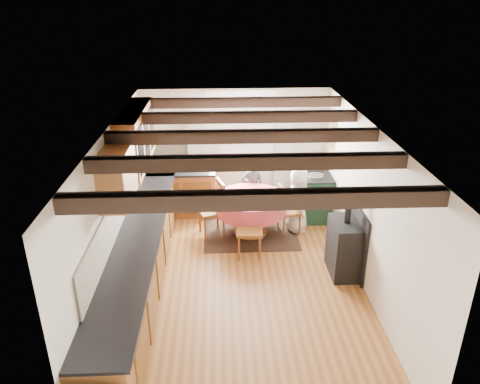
{
  "coord_description": "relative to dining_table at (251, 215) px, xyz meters",
  "views": [
    {
      "loc": [
        -0.31,
        -5.82,
        4.08
      ],
      "look_at": [
        0.0,
        0.8,
        1.15
      ],
      "focal_mm": 34.25,
      "sensor_mm": 36.0,
      "label": 1
    }
  ],
  "objects": [
    {
      "name": "canister_wide",
      "position": [
        -1.23,
        1.06,
        0.64
      ],
      "size": [
        0.17,
        0.17,
        0.19
      ],
      "primitive_type": "cylinder",
      "color": "#262628",
      "rests_on": "worktop_back"
    },
    {
      "name": "bowl_b",
      "position": [
        0.22,
        0.12,
        0.4
      ],
      "size": [
        0.24,
        0.24,
        0.06
      ],
      "primitive_type": "imported",
      "rotation": [
        0.0,
        0.0,
        0.33
      ],
      "color": "silver",
      "rests_on": "dining_table"
    },
    {
      "name": "chair_left",
      "position": [
        -0.7,
        0.0,
        0.14
      ],
      "size": [
        0.57,
        0.56,
        1.04
      ],
      "primitive_type": null,
      "rotation": [
        0.0,
        0.0,
        -1.28
      ],
      "color": "brown",
      "rests_on": "floor"
    },
    {
      "name": "aga_range",
      "position": [
        1.25,
        0.73,
        0.08
      ],
      "size": [
        0.63,
        0.98,
        0.9
      ],
      "primitive_type": null,
      "color": "#173825",
      "rests_on": "floor"
    },
    {
      "name": "wall_front",
      "position": [
        -0.22,
        -4.25,
        0.83
      ],
      "size": [
        3.6,
        0.0,
        2.4
      ],
      "primitive_type": "cube",
      "color": "silver",
      "rests_on": "ground"
    },
    {
      "name": "base_cabinet_back",
      "position": [
        -1.27,
        0.95,
        0.07
      ],
      "size": [
        1.3,
        0.6,
        0.88
      ],
      "primitive_type": "cube",
      "color": "#9A582F",
      "rests_on": "floor"
    },
    {
      "name": "wall_picture",
      "position": [
        1.55,
        0.8,
        1.33
      ],
      "size": [
        0.04,
        0.5,
        0.6
      ],
      "primitive_type": "cube",
      "color": "gold",
      "rests_on": "wall_right"
    },
    {
      "name": "child_far",
      "position": [
        0.08,
        0.72,
        0.22
      ],
      "size": [
        0.46,
        0.32,
        1.19
      ],
      "primitive_type": "imported",
      "rotation": [
        0.0,
        0.0,
        3.23
      ],
      "color": "#35373E",
      "rests_on": "floor"
    },
    {
      "name": "canister_tall",
      "position": [
        -1.51,
        0.96,
        0.66
      ],
      "size": [
        0.13,
        0.13,
        0.23
      ],
      "primitive_type": "cylinder",
      "color": "#262628",
      "rests_on": "worktop_back"
    },
    {
      "name": "wall_cabinet_glass",
      "position": [
        -1.85,
        -0.3,
        1.58
      ],
      "size": [
        0.34,
        1.8,
        0.9
      ],
      "primitive_type": "cube",
      "color": "#9A582F",
      "rests_on": "wall_left"
    },
    {
      "name": "chair_near",
      "position": [
        -0.07,
        -0.73,
        0.12
      ],
      "size": [
        0.45,
        0.47,
        0.99
      ],
      "primitive_type": null,
      "rotation": [
        0.0,
        0.0,
        -0.06
      ],
      "color": "brown",
      "rests_on": "floor"
    },
    {
      "name": "worktop_left",
      "position": [
        -1.7,
        -1.5,
        0.53
      ],
      "size": [
        0.64,
        5.3,
        0.04
      ],
      "primitive_type": "cube",
      "color": "black",
      "rests_on": "base_cabinet_left"
    },
    {
      "name": "beam_d",
      "position": [
        -0.22,
        -0.5,
        1.94
      ],
      "size": [
        3.6,
        0.16,
        0.16
      ],
      "primitive_type": "cube",
      "color": "black",
      "rests_on": "ceiling"
    },
    {
      "name": "beam_b",
      "position": [
        -0.22,
        -2.5,
        1.94
      ],
      "size": [
        3.6,
        0.16,
        0.16
      ],
      "primitive_type": "cube",
      "color": "black",
      "rests_on": "ceiling"
    },
    {
      "name": "splash_left",
      "position": [
        -2.0,
        -1.2,
        0.83
      ],
      "size": [
        0.02,
        4.5,
        0.55
      ],
      "primitive_type": "cube",
      "color": "beige",
      "rests_on": "wall_left"
    },
    {
      "name": "dining_table",
      "position": [
        0.0,
        0.0,
        0.0
      ],
      "size": [
        1.24,
        1.24,
        0.75
      ],
      "primitive_type": null,
      "color": "#B93734",
      "rests_on": "floor"
    },
    {
      "name": "wall_right",
      "position": [
        1.58,
        -1.5,
        0.83
      ],
      "size": [
        0.0,
        5.5,
        2.4
      ],
      "primitive_type": "cube",
      "color": "silver",
      "rests_on": "ground"
    },
    {
      "name": "chair_right",
      "position": [
        0.71,
        0.05,
        0.08
      ],
      "size": [
        0.48,
        0.47,
        0.92
      ],
      "primitive_type": null,
      "rotation": [
        0.0,
        0.0,
        1.77
      ],
      "color": "brown",
      "rests_on": "floor"
    },
    {
      "name": "beam_e",
      "position": [
        -0.22,
        0.5,
        1.94
      ],
      "size": [
        3.6,
        0.16,
        0.16
      ],
      "primitive_type": "cube",
      "color": "black",
      "rests_on": "ceiling"
    },
    {
      "name": "floor",
      "position": [
        -0.22,
        -1.5,
        -0.37
      ],
      "size": [
        3.6,
        5.5,
        0.0
      ],
      "primitive_type": "cube",
      "color": "#AA6D2A",
      "rests_on": "ground"
    },
    {
      "name": "bowl_a",
      "position": [
        0.13,
        -0.18,
        0.4
      ],
      "size": [
        0.29,
        0.29,
        0.06
      ],
      "primitive_type": "imported",
      "rotation": [
        0.0,
        0.0,
        1.23
      ],
      "color": "silver",
      "rests_on": "dining_table"
    },
    {
      "name": "wall_cabinet_solid",
      "position": [
        -1.85,
        -1.8,
        1.53
      ],
      "size": [
        0.34,
        0.9,
        0.7
      ],
      "primitive_type": "cube",
      "color": "#9A582F",
      "rests_on": "wall_left"
    },
    {
      "name": "beam_c",
      "position": [
        -0.22,
        -1.5,
        1.94
      ],
      "size": [
        3.6,
        0.16,
        0.16
      ],
      "primitive_type": "cube",
      "color": "black",
      "rests_on": "ceiling"
    },
    {
      "name": "beam_a",
      "position": [
        -0.22,
        -3.5,
        1.94
      ],
      "size": [
        3.6,
        0.16,
        0.16
      ],
      "primitive_type": "cube",
      "color": "black",
      "rests_on": "ceiling"
    },
    {
      "name": "rug",
      "position": [
        0.0,
        0.0,
        -0.37
      ],
      "size": [
        1.68,
        1.3,
        0.01
      ],
      "primitive_type": "cube",
      "color": "#372319",
      "rests_on": "floor"
    },
    {
      "name": "worktop_back",
      "position": [
        -1.27,
        0.93,
        0.53
      ],
      "size": [
        1.3,
        0.64,
        0.04
      ],
      "primitive_type": "cube",
      "color": "black",
      "rests_on": "base_cabinet_back"
    },
    {
      "name": "wall_back",
      "position": [
        -0.22,
        1.25,
        0.83
      ],
      "size": [
        3.6,
        0.0,
        2.4
      ],
      "primitive_type": "cube",
      "color": "silver",
      "rests_on": "ground"
    },
    {
      "name": "wall_left",
      "position": [
        -2.02,
        -1.5,
        0.83
      ],
      "size": [
        0.0,
        5.5,
        2.4
      ],
      "primitive_type": "cube",
      "color": "silver",
      "rests_on": "ground"
    },
    {
      "name": "wall_plate",
      "position": [
        0.83,
        1.22,
        1.33
      ],
      "size": [
        0.3,
        0.02,
        0.3
      ],
      "primitive_type": "cylinder",
      "rotation": [
        1.57,
        0.0,
        0.0
      ],
      "color": "silver",
      "rests_on": "wall_back"
    },
    {
      "name": "cup",
      "position": [
        -0.08,
        -0.11,
        0.42
      ],
      "size": [
        0.13,
        0.13,
        0.09
      ],
      "primitive_type": "imported",
      "rotation": [
        0.0,
        0.0,
        1.09
      ],
      "color": "silver",
      "rests_on": "dining_table"
    },
    {
      "name": "window_frame",
      "position": [
        -0.12,
        1.23,
        1.23
      ],
      "size": [
        1.34,
        0.03,
        1.54
      ],
      "primitive_type": "cube",
      "color": "white",
      "rests_on": "wall_back"
    },
    {
      "name": "ceiling",
      "position": [
        -0.22,
        -1.5,
        2.03
      ],
      "size": [
        3.6,
        5.5,
        0.0
      ],
      "primitive_type": "cube",
      "color": "white",
      "rests_on": "ground"
    },
    {
      "name": "base_cabinet_left",
      "position": [
        -1.72,
        -1.5,
        0.07
      ],
      "size": [
        0.6,
        5.3,
        0.88
      ],
      "primitive_type": "cube",
      "color": "#9A582F",
      "rests_on": "floor"
    },
    {
      "name": "splash_back",
      "position": [
        -1.22,
        1.23,
        0.83
      ],
      "size": [
        1.4,
        0.02,
        0.55
      ],
      "primitive_type": "cube",
      "color": "beige",
      "rests_on": "wall_back"
    },
    {
      "name": "curtain_rod",
      "position": [
        -0.12,
        1.15,
        1.83
      ],
      "size": [
        2.0,
        0.03,
        0.03
      ],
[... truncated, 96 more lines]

